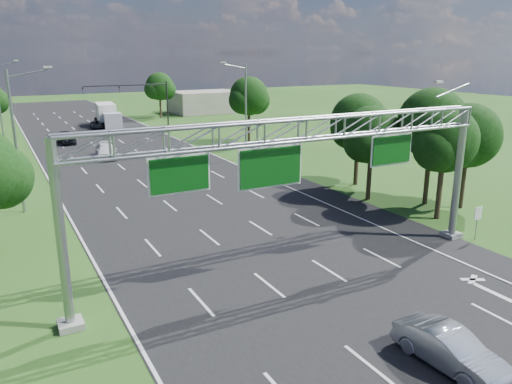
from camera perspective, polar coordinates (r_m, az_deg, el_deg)
ground at (r=41.53m, az=-9.01°, el=0.01°), size 220.00×220.00×0.00m
road at (r=41.53m, az=-9.01°, el=0.01°), size 18.00×180.00×0.02m
road_flare at (r=33.70m, az=17.39°, el=-4.23°), size 3.00×30.00×0.02m
sign_gantry at (r=24.26m, az=5.44°, el=5.74°), size 23.50×1.00×9.56m
regulatory_sign at (r=32.98m, az=24.01°, el=-2.55°), size 0.60×0.08×2.10m
traffic_signal at (r=75.93m, az=-12.72°, el=10.80°), size 12.21×0.24×7.00m
streetlight_l_near at (r=38.33m, az=-25.59°, el=5.92°), size 2.97×0.22×10.16m
streetlight_l_far at (r=73.13m, az=-27.23°, el=9.64°), size 2.97×0.22×10.16m
streetlight_r_mid at (r=53.95m, az=-1.35°, el=9.80°), size 2.97×0.22×10.16m
tree_cluster_right at (r=39.18m, az=17.41°, el=6.51°), size 9.91×14.60×8.68m
tree_verge_rd at (r=63.24m, az=-0.77°, el=10.70°), size 5.76×4.80×8.28m
tree_verge_re at (r=90.27m, az=-10.93°, el=11.61°), size 5.76×4.80×7.84m
building_right at (r=97.61m, az=-5.91°, el=10.20°), size 12.00×9.00×4.00m
silver_sedan at (r=20.14m, az=21.22°, el=-16.35°), size 1.76×4.38×1.41m
car_queue_a at (r=56.68m, az=-16.72°, el=4.50°), size 2.69×5.42×1.51m
car_queue_b at (r=79.49m, az=-17.67°, el=7.33°), size 2.47×4.50×1.19m
car_queue_c at (r=67.54m, az=-20.86°, el=5.86°), size 1.97×4.68×1.58m
box_truck at (r=81.80m, az=-16.64°, el=8.37°), size 3.33×9.35×3.45m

